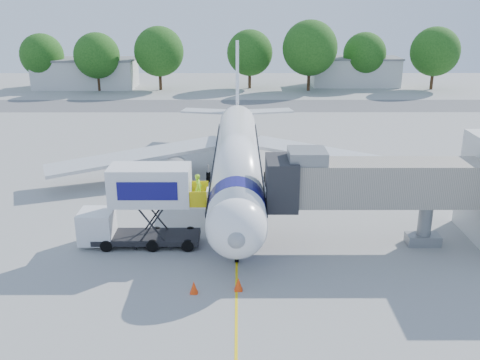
{
  "coord_description": "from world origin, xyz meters",
  "views": [
    {
      "loc": [
        0.12,
        -39.62,
        15.69
      ],
      "look_at": [
        0.23,
        -2.95,
        3.2
      ],
      "focal_mm": 40.0,
      "sensor_mm": 36.0,
      "label": 1
    }
  ],
  "objects_px": {
    "aircraft": "(237,156)",
    "catering_hiloader": "(141,206)",
    "ground_tug": "(236,344)",
    "jet_bridge": "(360,183)"
  },
  "relations": [
    {
      "from": "ground_tug",
      "to": "aircraft",
      "type": "bearing_deg",
      "value": 111.73
    },
    {
      "from": "jet_bridge",
      "to": "ground_tug",
      "type": "bearing_deg",
      "value": -123.84
    },
    {
      "from": "ground_tug",
      "to": "jet_bridge",
      "type": "bearing_deg",
      "value": 77.91
    },
    {
      "from": "jet_bridge",
      "to": "aircraft",
      "type": "bearing_deg",
      "value": 125.7
    },
    {
      "from": "aircraft",
      "to": "ground_tug",
      "type": "height_order",
      "value": "aircraft"
    },
    {
      "from": "aircraft",
      "to": "catering_hiloader",
      "type": "distance_m",
      "value": 12.77
    },
    {
      "from": "catering_hiloader",
      "to": "aircraft",
      "type": "bearing_deg",
      "value": 60.62
    },
    {
      "from": "jet_bridge",
      "to": "catering_hiloader",
      "type": "xyz_separation_m",
      "value": [
        -14.26,
        -0.0,
        -1.58
      ]
    },
    {
      "from": "catering_hiloader",
      "to": "ground_tug",
      "type": "bearing_deg",
      "value": -62.32
    },
    {
      "from": "jet_bridge",
      "to": "catering_hiloader",
      "type": "distance_m",
      "value": 14.34
    }
  ]
}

